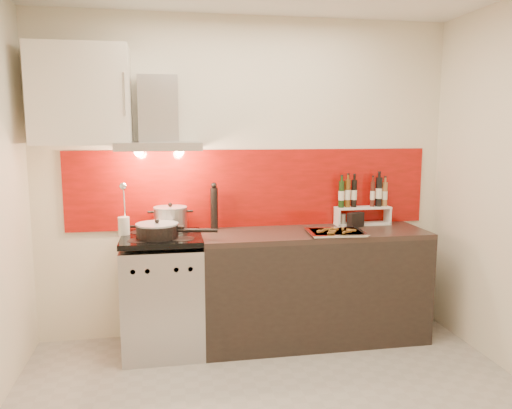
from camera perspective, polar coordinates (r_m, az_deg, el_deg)
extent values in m
cube|color=silver|center=(4.13, -1.10, 2.98)|extent=(3.40, 0.02, 2.60)
cube|color=maroon|center=(4.14, -0.38, 1.87)|extent=(3.00, 0.02, 0.64)
cube|color=#B7B7BA|center=(3.97, -10.55, -10.41)|extent=(0.60, 0.60, 0.84)
cube|color=black|center=(3.73, -10.54, -13.15)|extent=(0.50, 0.02, 0.40)
cube|color=#B7B7BA|center=(3.61, -10.71, -7.38)|extent=(0.56, 0.02, 0.12)
cube|color=#FF190C|center=(3.60, -10.71, -7.41)|extent=(0.10, 0.01, 0.04)
cube|color=black|center=(3.85, -10.74, -3.78)|extent=(0.60, 0.60, 0.04)
cube|color=black|center=(4.13, 6.56, -9.43)|extent=(1.80, 0.60, 0.86)
cube|color=black|center=(4.02, 6.67, -3.31)|extent=(1.80, 0.60, 0.04)
cube|color=#B7B7BA|center=(3.81, -11.03, 6.57)|extent=(0.62, 0.50, 0.06)
cube|color=#B7B7BA|center=(3.96, -11.11, 10.69)|extent=(0.30, 0.18, 0.50)
sphere|color=#FFD18C|center=(3.82, -13.27, 5.90)|extent=(0.07, 0.07, 0.07)
sphere|color=#FFD18C|center=(3.81, -8.74, 6.03)|extent=(0.07, 0.07, 0.07)
cube|color=silver|center=(3.94, -19.36, 11.70)|extent=(0.70, 0.35, 0.72)
cylinder|color=#B7B7BA|center=(3.99, -9.74, -1.70)|extent=(0.26, 0.26, 0.18)
cylinder|color=#99999E|center=(3.97, -9.77, -0.34)|extent=(0.26, 0.26, 0.01)
sphere|color=black|center=(3.97, -9.78, 0.01)|extent=(0.03, 0.03, 0.03)
cylinder|color=black|center=(3.76, -11.22, -3.03)|extent=(0.31, 0.31, 0.10)
cylinder|color=#99999E|center=(3.75, -11.24, -2.21)|extent=(0.31, 0.31, 0.01)
sphere|color=black|center=(3.74, -11.25, -1.84)|extent=(0.03, 0.03, 0.03)
cylinder|color=black|center=(3.69, -6.69, -2.97)|extent=(0.29, 0.09, 0.03)
cylinder|color=silver|center=(3.92, -14.86, -2.44)|extent=(0.09, 0.09, 0.15)
cylinder|color=silver|center=(3.89, -14.82, 0.30)|extent=(0.01, 0.07, 0.27)
sphere|color=silver|center=(3.82, -14.96, 2.05)|extent=(0.06, 0.06, 0.06)
cylinder|color=black|center=(4.03, -4.80, -0.49)|extent=(0.06, 0.06, 0.34)
sphere|color=black|center=(4.00, -4.84, 2.19)|extent=(0.05, 0.05, 0.05)
cube|color=white|center=(4.34, 12.06, -2.17)|extent=(0.47, 0.13, 0.01)
cube|color=white|center=(4.25, 9.25, -1.42)|extent=(0.01, 0.13, 0.13)
cube|color=white|center=(4.42, 14.80, -1.21)|extent=(0.02, 0.13, 0.13)
cube|color=white|center=(4.32, 12.11, -0.36)|extent=(0.47, 0.13, 0.02)
cylinder|color=black|center=(4.24, 9.74, 1.17)|extent=(0.05, 0.05, 0.22)
cylinder|color=#5B370F|center=(4.25, 10.44, 1.26)|extent=(0.05, 0.05, 0.24)
cylinder|color=black|center=(4.27, 11.14, 1.24)|extent=(0.05, 0.05, 0.23)
cylinder|color=#461912|center=(4.34, 13.17, 1.17)|extent=(0.04, 0.04, 0.21)
cylinder|color=black|center=(4.36, 13.85, 1.41)|extent=(0.05, 0.05, 0.25)
cylinder|color=olive|center=(4.38, 14.50, 1.15)|extent=(0.04, 0.04, 0.21)
cylinder|color=beige|center=(4.28, 9.94, -1.70)|extent=(0.04, 0.04, 0.07)
cylinder|color=#AD7B1C|center=(4.30, 10.90, -1.70)|extent=(0.04, 0.04, 0.06)
cylinder|color=#4B3E25|center=(4.33, 11.86, -1.68)|extent=(0.04, 0.04, 0.06)
cube|color=black|center=(4.22, 11.31, -1.74)|extent=(0.15, 0.11, 0.12)
cube|color=silver|center=(3.92, 9.10, -3.22)|extent=(0.43, 0.34, 0.01)
cube|color=silver|center=(3.91, 9.10, -3.07)|extent=(0.45, 0.36, 0.01)
cube|color=red|center=(3.91, 9.10, -3.07)|extent=(0.39, 0.30, 0.01)
cube|color=brown|center=(3.91, 8.59, -2.91)|extent=(0.04, 0.06, 0.01)
cube|color=brown|center=(3.98, 8.83, -2.72)|extent=(0.03, 0.06, 0.01)
cube|color=brown|center=(3.87, 8.72, -3.05)|extent=(0.06, 0.02, 0.01)
cube|color=brown|center=(3.85, 10.11, -3.13)|extent=(0.05, 0.05, 0.01)
cube|color=brown|center=(3.87, 7.29, -3.01)|extent=(0.05, 0.04, 0.01)
cube|color=brown|center=(3.93, 10.96, -2.92)|extent=(0.06, 0.02, 0.01)
cube|color=brown|center=(3.95, 10.68, -2.87)|extent=(0.05, 0.04, 0.01)
cube|color=brown|center=(3.91, 7.68, -2.91)|extent=(0.06, 0.03, 0.01)
cube|color=brown|center=(3.95, 9.03, -2.82)|extent=(0.06, 0.03, 0.01)
cube|color=brown|center=(3.88, 10.46, -3.06)|extent=(0.06, 0.03, 0.01)
cube|color=brown|center=(3.95, 8.26, -2.80)|extent=(0.06, 0.02, 0.01)
cube|color=brown|center=(3.92, 8.61, -2.90)|extent=(0.05, 0.05, 0.01)
cube|color=brown|center=(3.80, 8.56, -3.25)|extent=(0.06, 0.03, 0.01)
cube|color=brown|center=(3.98, 9.90, -2.74)|extent=(0.04, 0.06, 0.01)
cube|color=brown|center=(3.85, 7.37, -3.08)|extent=(0.06, 0.03, 0.01)
cube|color=brown|center=(3.88, 7.43, -2.99)|extent=(0.04, 0.06, 0.01)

